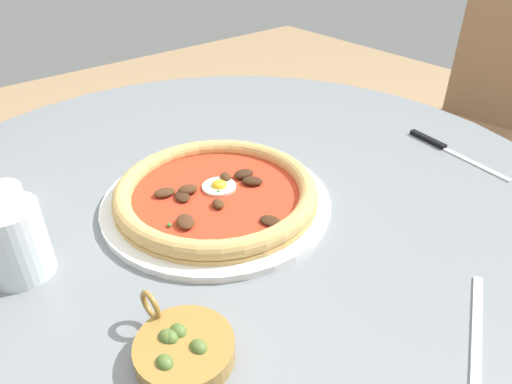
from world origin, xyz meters
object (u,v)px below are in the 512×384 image
Objects in this scene: cafe_chair_spare_near at (487,118)px; fork_utensil at (477,336)px; dining_table at (233,264)px; steak_knife at (442,147)px; water_glass at (16,245)px; olive_pan at (183,348)px; pizza_on_plate at (216,194)px; ramekin_capers at (0,199)px.

fork_utensil is at bearing -66.04° from cafe_chair_spare_near.
steak_knife is at bearing 71.82° from dining_table.
water_glass is at bearing -94.75° from dining_table.
olive_pan is at bearing -77.41° from cafe_chair_spare_near.
pizza_on_plate is 5.08× the size of ramekin_capers.
olive_pan is 0.14× the size of cafe_chair_spare_near.
ramekin_capers reaches higher than dining_table.
cafe_chair_spare_near is at bearing 102.59° from olive_pan.
water_glass is 0.11× the size of cafe_chair_spare_near.
cafe_chair_spare_near is (-0.06, 1.36, -0.25)m from water_glass.
pizza_on_plate is at bearing -85.24° from cafe_chair_spare_near.
dining_table is 16.50× the size of ramekin_capers.
cafe_chair_spare_near reaches higher than ramekin_capers.
dining_table is 0.43m from steak_knife.
ramekin_capers is (-0.19, -0.25, 0.00)m from pizza_on_plate.
dining_table is at bearing 85.25° from water_glass.
water_glass is at bearing -6.61° from ramekin_capers.
olive_pan is at bearing -125.63° from fork_utensil.
dining_table is 0.40m from fork_utensil.
dining_table is 1.23× the size of cafe_chair_spare_near.
olive_pan is at bearing -46.60° from dining_table.
steak_knife is 3.13× the size of ramekin_capers.
steak_knife is (0.15, 0.68, -0.04)m from water_glass.
pizza_on_plate is at bearing -75.94° from dining_table.
cafe_chair_spare_near is (0.09, 1.34, -0.23)m from ramekin_capers.
ramekin_capers reaches higher than fork_utensil.
steak_knife is 1.21× the size of fork_utensil.
dining_table is 8.69× the size of olive_pan.
fork_utensil is (0.37, 0.06, -0.02)m from pizza_on_plate.
water_glass is (-0.02, -0.29, 0.18)m from dining_table.
dining_table is at bearing 104.06° from pizza_on_plate.
pizza_on_plate is 0.43m from steak_knife.
olive_pan is (0.19, -0.18, -0.00)m from pizza_on_plate.
olive_pan reaches higher than fork_utensil.
water_glass reaches higher than olive_pan.
pizza_on_plate is 0.38× the size of cafe_chair_spare_near.
fork_utensil is (0.25, -0.35, -0.00)m from steak_knife.
fork_utensil is (0.17, 0.24, -0.01)m from olive_pan.
cafe_chair_spare_near is (-0.29, 1.28, -0.22)m from olive_pan.
pizza_on_plate is at bearing -105.84° from steak_knife.
pizza_on_plate is 1.96× the size of fork_utensil.
ramekin_capers is 0.07× the size of cafe_chair_spare_near.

